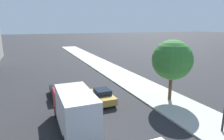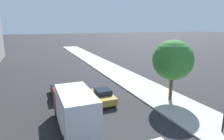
{
  "view_description": "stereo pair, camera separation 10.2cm",
  "coord_description": "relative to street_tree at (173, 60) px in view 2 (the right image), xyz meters",
  "views": [
    {
      "loc": [
        -4.65,
        4.86,
        8.18
      ],
      "look_at": [
        0.62,
        17.48,
        5.02
      ],
      "focal_mm": 31.38,
      "sensor_mm": 36.0,
      "label": 1
    },
    {
      "loc": [
        -4.56,
        4.82,
        8.18
      ],
      "look_at": [
        0.62,
        17.48,
        5.02
      ],
      "focal_mm": 31.38,
      "sensor_mm": 36.0,
      "label": 2
    }
  ],
  "objects": [
    {
      "name": "box_truck",
      "position": [
        -11.03,
        -2.3,
        -2.65
      ],
      "size": [
        2.36,
        7.21,
        3.48
      ],
      "color": "#B21E1E",
      "rests_on": "ground"
    },
    {
      "name": "car_gold",
      "position": [
        -7.03,
        2.38,
        -3.82
      ],
      "size": [
        1.82,
        4.11,
        1.48
      ],
      "color": "#AD8938",
      "rests_on": "ground"
    },
    {
      "name": "sidewalk",
      "position": [
        -0.36,
        -1.2,
        -4.48
      ],
      "size": [
        5.2,
        120.0,
        0.15
      ],
      "primitive_type": "cube",
      "color": "#B2AFA8",
      "rests_on": "ground"
    },
    {
      "name": "street_tree",
      "position": [
        0.0,
        0.0,
        0.0
      ],
      "size": [
        4.27,
        4.27,
        6.55
      ],
      "color": "brown",
      "rests_on": "sidewalk"
    },
    {
      "name": "car_black",
      "position": [
        -11.03,
        5.65,
        -3.84
      ],
      "size": [
        1.93,
        4.68,
        1.39
      ],
      "color": "black",
      "rests_on": "ground"
    }
  ]
}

